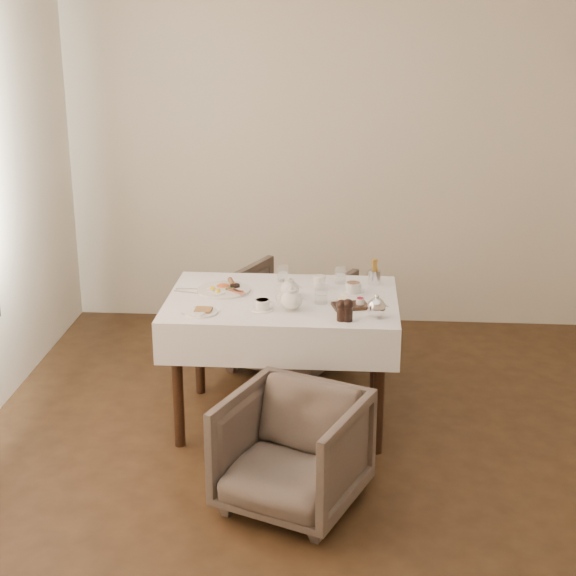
{
  "coord_description": "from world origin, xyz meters",
  "views": [
    {
      "loc": [
        -0.18,
        -3.82,
        2.38
      ],
      "look_at": [
        -0.51,
        0.78,
        0.82
      ],
      "focal_mm": 55.0,
      "sensor_mm": 36.0,
      "label": 1
    }
  ],
  "objects_px": {
    "table": "(282,318)",
    "armchair_near": "(292,452)",
    "armchair_far": "(289,319)",
    "breakfast_plate": "(224,289)",
    "teapot_centre": "(289,287)"
  },
  "relations": [
    {
      "from": "table",
      "to": "armchair_near",
      "type": "bearing_deg",
      "value": -82.44
    },
    {
      "from": "armchair_near",
      "to": "armchair_far",
      "type": "height_order",
      "value": "armchair_far"
    },
    {
      "from": "table",
      "to": "armchair_near",
      "type": "relative_size",
      "value": 2.03
    },
    {
      "from": "armchair_far",
      "to": "breakfast_plate",
      "type": "xyz_separation_m",
      "value": [
        -0.32,
        -0.7,
        0.44
      ]
    },
    {
      "from": "table",
      "to": "teapot_centre",
      "type": "distance_m",
      "value": 0.18
    },
    {
      "from": "armchair_far",
      "to": "teapot_centre",
      "type": "height_order",
      "value": "teapot_centre"
    },
    {
      "from": "armchair_far",
      "to": "breakfast_plate",
      "type": "height_order",
      "value": "breakfast_plate"
    },
    {
      "from": "breakfast_plate",
      "to": "teapot_centre",
      "type": "bearing_deg",
      "value": -7.26
    },
    {
      "from": "table",
      "to": "breakfast_plate",
      "type": "bearing_deg",
      "value": 162.99
    },
    {
      "from": "table",
      "to": "armchair_far",
      "type": "xyz_separation_m",
      "value": [
        -0.02,
        0.81,
        -0.31
      ]
    },
    {
      "from": "armchair_far",
      "to": "breakfast_plate",
      "type": "relative_size",
      "value": 2.37
    },
    {
      "from": "table",
      "to": "breakfast_plate",
      "type": "distance_m",
      "value": 0.38
    },
    {
      "from": "armchair_far",
      "to": "teapot_centre",
      "type": "xyz_separation_m",
      "value": [
        0.06,
        -0.8,
        0.49
      ]
    },
    {
      "from": "armchair_far",
      "to": "teapot_centre",
      "type": "bearing_deg",
      "value": 118.89
    },
    {
      "from": "table",
      "to": "armchair_far",
      "type": "height_order",
      "value": "table"
    }
  ]
}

